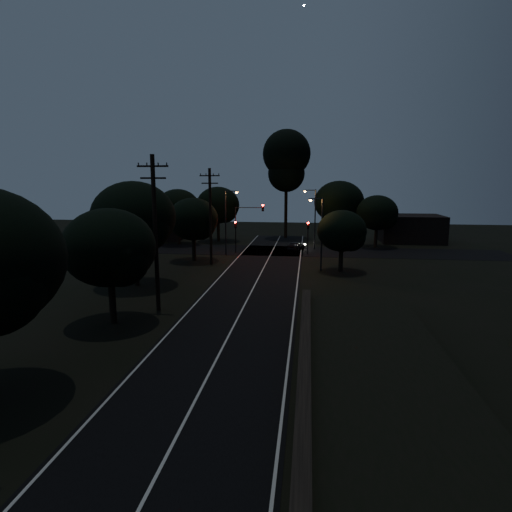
# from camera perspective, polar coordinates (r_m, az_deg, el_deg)

# --- Properties ---
(ground) EXTENTS (160.00, 160.00, 0.00)m
(ground) POSITION_cam_1_polar(r_m,az_deg,el_deg) (17.16, -10.70, -22.90)
(ground) COLOR black
(road_surface) EXTENTS (60.00, 70.00, 0.03)m
(road_surface) POSITION_cam_1_polar(r_m,az_deg,el_deg) (45.95, 1.09, -1.50)
(road_surface) COLOR black
(road_surface) RESTS_ON ground
(retaining_wall) EXTENTS (6.93, 26.00, 1.60)m
(retaining_wall) POSITION_cam_1_polar(r_m,az_deg,el_deg) (19.03, 16.35, -17.46)
(retaining_wall) COLOR black
(retaining_wall) RESTS_ON ground
(utility_pole_mid) EXTENTS (2.20, 0.30, 11.00)m
(utility_pole_mid) POSITION_cam_1_polar(r_m,az_deg,el_deg) (30.76, -13.28, 3.23)
(utility_pole_mid) COLOR black
(utility_pole_mid) RESTS_ON ground
(utility_pole_far) EXTENTS (2.20, 0.30, 10.50)m
(utility_pole_far) POSITION_cam_1_polar(r_m,az_deg,el_deg) (47.02, -6.10, 5.46)
(utility_pole_far) COLOR black
(utility_pole_far) RESTS_ON ground
(tree_left_b) EXTENTS (5.93, 5.93, 7.54)m
(tree_left_b) POSITION_cam_1_polar(r_m,az_deg,el_deg) (28.73, -18.71, 0.78)
(tree_left_b) COLOR black
(tree_left_b) RESTS_ON ground
(tree_left_c) EXTENTS (7.28, 7.28, 9.19)m
(tree_left_c) POSITION_cam_1_polar(r_m,az_deg,el_deg) (38.63, -15.72, 4.80)
(tree_left_c) COLOR black
(tree_left_c) RESTS_ON ground
(tree_left_d) EXTENTS (5.73, 5.73, 7.26)m
(tree_left_d) POSITION_cam_1_polar(r_m,az_deg,el_deg) (49.47, -8.19, 4.74)
(tree_left_d) COLOR black
(tree_left_d) RESTS_ON ground
(tree_far_nw) EXTENTS (6.50, 6.50, 8.23)m
(tree_far_nw) POSITION_cam_1_polar(r_m,az_deg,el_deg) (65.03, -4.92, 6.64)
(tree_far_nw) COLOR black
(tree_far_nw) RESTS_ON ground
(tree_far_w) EXTENTS (6.25, 6.25, 7.96)m
(tree_far_w) POSITION_cam_1_polar(r_m,az_deg,el_deg) (62.44, -10.21, 6.23)
(tree_far_w) COLOR black
(tree_far_w) RESTS_ON ground
(tree_far_ne) EXTENTS (7.21, 7.21, 9.12)m
(tree_far_ne) POSITION_cam_1_polar(r_m,az_deg,el_deg) (63.75, 11.25, 6.93)
(tree_far_ne) COLOR black
(tree_far_ne) RESTS_ON ground
(tree_far_e) EXTENTS (5.66, 5.66, 7.18)m
(tree_far_e) POSITION_cam_1_polar(r_m,az_deg,el_deg) (61.45, 16.03, 5.45)
(tree_far_e) COLOR black
(tree_far_e) RESTS_ON ground
(tree_right_a) EXTENTS (4.95, 4.95, 6.29)m
(tree_right_a) POSITION_cam_1_polar(r_m,az_deg,el_deg) (44.00, 11.60, 3.14)
(tree_right_a) COLOR black
(tree_right_a) RESTS_ON ground
(tall_pine) EXTENTS (7.48, 7.48, 17.01)m
(tall_pine) POSITION_cam_1_polar(r_m,az_deg,el_deg) (68.80, 4.08, 12.63)
(tall_pine) COLOR black
(tall_pine) RESTS_ON ground
(building_left) EXTENTS (10.00, 8.00, 4.40)m
(building_left) POSITION_cam_1_polar(r_m,az_deg,el_deg) (70.47, -13.52, 4.12)
(building_left) COLOR black
(building_left) RESTS_ON ground
(building_right) EXTENTS (9.00, 7.00, 4.00)m
(building_right) POSITION_cam_1_polar(r_m,az_deg,el_deg) (68.78, 19.92, 3.48)
(building_right) COLOR black
(building_right) RESTS_ON ground
(signal_left) EXTENTS (0.28, 0.35, 4.10)m
(signal_left) POSITION_cam_1_polar(r_m,az_deg,el_deg) (54.80, -2.74, 3.39)
(signal_left) COLOR black
(signal_left) RESTS_ON ground
(signal_right) EXTENTS (0.28, 0.35, 4.10)m
(signal_right) POSITION_cam_1_polar(r_m,az_deg,el_deg) (54.02, 6.94, 3.23)
(signal_right) COLOR black
(signal_right) RESTS_ON ground
(signal_mast) EXTENTS (3.70, 0.35, 6.25)m
(signal_mast) POSITION_cam_1_polar(r_m,az_deg,el_deg) (54.39, -0.99, 4.94)
(signal_mast) COLOR black
(signal_mast) RESTS_ON ground
(streetlight_a) EXTENTS (1.66, 0.26, 8.00)m
(streetlight_a) POSITION_cam_1_polar(r_m,az_deg,el_deg) (52.80, -3.88, 5.08)
(streetlight_a) COLOR black
(streetlight_a) RESTS_ON ground
(streetlight_b) EXTENTS (1.66, 0.26, 8.00)m
(streetlight_b) POSITION_cam_1_polar(r_m,az_deg,el_deg) (57.83, 7.70, 5.46)
(streetlight_b) COLOR black
(streetlight_b) RESTS_ON ground
(streetlight_c) EXTENTS (1.46, 0.26, 7.50)m
(streetlight_c) POSITION_cam_1_polar(r_m,az_deg,el_deg) (43.94, 8.55, 3.59)
(streetlight_c) COLOR black
(streetlight_c) RESTS_ON ground
(car) EXTENTS (2.59, 3.79, 1.20)m
(car) POSITION_cam_1_polar(r_m,az_deg,el_deg) (57.18, 5.35, 1.38)
(car) COLOR black
(car) RESTS_ON ground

